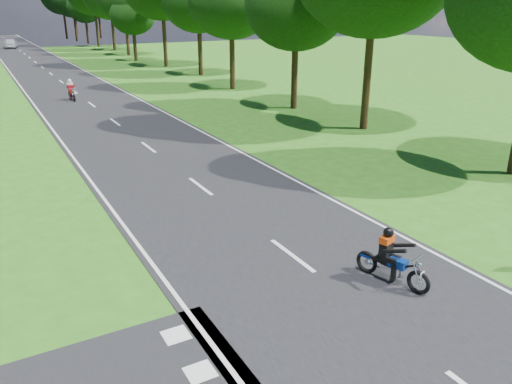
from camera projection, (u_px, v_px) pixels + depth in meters
ground at (340, 292)px, 11.22m from camera, size 160.00×160.00×0.00m
main_road at (42, 67)px, 52.16m from camera, size 7.00×140.00×0.02m
road_markings at (43, 69)px, 50.56m from camera, size 7.40×140.00×0.01m
rider_near_blue at (393, 256)px, 11.36m from camera, size 0.96×1.70×1.34m
rider_far_red at (71, 90)px, 33.75m from camera, size 0.59×1.70×1.41m
distant_car at (11, 43)px, 75.44m from camera, size 2.30×4.48×1.46m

